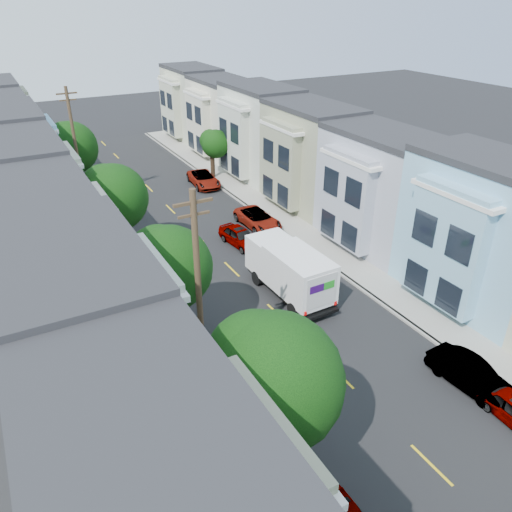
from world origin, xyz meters
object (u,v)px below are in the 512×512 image
(parked_right_b, at_px, (470,375))
(parked_left_d, at_px, (158,274))
(tree_b, at_px, (271,383))
(utility_pole_near, at_px, (199,301))
(lead_sedan, at_px, (240,237))
(parked_right_d, at_px, (204,179))
(tree_c, at_px, (168,269))
(utility_pole_far, at_px, (76,149))
(tree_d, at_px, (112,198))
(tree_far_r, at_px, (215,145))
(fedex_truck, at_px, (290,269))
(parked_right_c, at_px, (258,219))
(parked_left_c, at_px, (257,407))
(tree_e, at_px, (70,148))

(parked_right_b, bearing_deg, parked_left_d, 116.93)
(tree_b, height_order, parked_right_b, tree_b)
(utility_pole_near, bearing_deg, lead_sedan, 56.92)
(parked_right_d, bearing_deg, tree_c, -111.62)
(utility_pole_far, bearing_deg, tree_c, -90.01)
(tree_d, distance_m, tree_far_r, 18.68)
(fedex_truck, relative_size, parked_right_c, 1.37)
(parked_left_d, bearing_deg, tree_b, -95.74)
(lead_sedan, height_order, parked_left_c, lead_sedan)
(tree_b, relative_size, tree_e, 1.15)
(lead_sedan, relative_size, parked_right_b, 1.01)
(tree_c, bearing_deg, tree_d, 90.00)
(tree_e, bearing_deg, parked_left_c, -87.47)
(tree_e, bearing_deg, tree_d, -90.00)
(tree_far_r, height_order, lead_sedan, tree_far_r)
(tree_e, relative_size, parked_right_c, 1.41)
(parked_right_c, bearing_deg, fedex_truck, -109.43)
(tree_c, relative_size, tree_e, 1.02)
(parked_left_c, bearing_deg, tree_c, 98.81)
(parked_right_d, bearing_deg, tree_d, -128.85)
(tree_far_r, relative_size, lead_sedan, 1.14)
(parked_left_c, height_order, parked_right_d, parked_right_d)
(parked_right_c, bearing_deg, tree_e, 127.07)
(tree_b, xyz_separation_m, parked_left_c, (1.40, 3.49, -4.78))
(tree_far_r, xyz_separation_m, parked_left_d, (-11.79, -16.89, -2.79))
(utility_pole_far, xyz_separation_m, parked_right_c, (11.20, -10.77, -4.48))
(tree_far_r, height_order, parked_left_c, tree_far_r)
(lead_sedan, distance_m, parked_left_d, 7.44)
(fedex_truck, distance_m, parked_right_b, 11.55)
(parked_right_b, bearing_deg, utility_pole_near, 149.58)
(tree_e, distance_m, parked_right_c, 18.36)
(utility_pole_far, bearing_deg, parked_right_d, 0.33)
(tree_b, xyz_separation_m, parked_right_d, (11.20, 32.04, -4.75))
(parked_right_d, bearing_deg, utility_pole_far, -174.39)
(tree_c, xyz_separation_m, utility_pole_far, (0.00, 22.02, 0.42))
(tree_far_r, distance_m, parked_right_c, 12.89)
(tree_c, distance_m, parked_left_c, 7.78)
(lead_sedan, xyz_separation_m, parked_right_d, (2.71, 13.03, -0.01))
(utility_pole_near, height_order, fedex_truck, utility_pole_near)
(fedex_truck, height_order, parked_left_c, fedex_truck)
(tree_far_r, bearing_deg, tree_b, -111.42)
(tree_b, distance_m, parked_right_c, 24.45)
(utility_pole_far, height_order, parked_right_d, utility_pole_far)
(tree_d, distance_m, fedex_truck, 12.45)
(fedex_truck, distance_m, parked_left_d, 8.57)
(fedex_truck, xyz_separation_m, parked_left_d, (-6.65, 5.28, -1.16))
(utility_pole_far, bearing_deg, tree_d, -90.01)
(parked_left_d, distance_m, parked_right_d, 18.16)
(tree_d, height_order, parked_right_c, tree_d)
(tree_c, xyz_separation_m, lead_sedan, (8.49, 9.05, -4.05))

